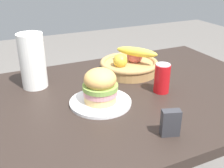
{
  "coord_description": "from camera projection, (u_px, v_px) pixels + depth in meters",
  "views": [
    {
      "loc": [
        -0.46,
        -0.91,
        1.27
      ],
      "look_at": [
        -0.04,
        -0.01,
        0.81
      ],
      "focal_mm": 43.41,
      "sensor_mm": 36.0,
      "label": 1
    }
  ],
  "objects": [
    {
      "name": "dining_table",
      "position": [
        120.0,
        115.0,
        1.19
      ],
      "size": [
        1.4,
        0.9,
        0.75
      ],
      "color": "#2D231E",
      "rests_on": "ground_plane"
    },
    {
      "name": "paper_towel_roll",
      "position": [
        33.0,
        61.0,
        1.16
      ],
      "size": [
        0.11,
        0.11,
        0.24
      ],
      "primitive_type": "cylinder",
      "color": "white",
      "rests_on": "dining_table"
    },
    {
      "name": "plate",
      "position": [
        101.0,
        102.0,
        1.07
      ],
      "size": [
        0.24,
        0.24,
        0.01
      ],
      "primitive_type": "cylinder",
      "color": "white",
      "rests_on": "dining_table"
    },
    {
      "name": "sandwich",
      "position": [
        100.0,
        86.0,
        1.04
      ],
      "size": [
        0.14,
        0.14,
        0.13
      ],
      "color": "#E5BC75",
      "rests_on": "plate"
    },
    {
      "name": "napkin_holder",
      "position": [
        170.0,
        123.0,
        0.86
      ],
      "size": [
        0.07,
        0.05,
        0.09
      ],
      "primitive_type": "cube",
      "rotation": [
        0.0,
        0.0,
        -0.32
      ],
      "color": "#333338",
      "rests_on": "dining_table"
    },
    {
      "name": "fruit_basket",
      "position": [
        129.0,
        64.0,
        1.35
      ],
      "size": [
        0.29,
        0.29,
        0.14
      ],
      "color": "tan",
      "rests_on": "dining_table"
    },
    {
      "name": "soda_can",
      "position": [
        162.0,
        78.0,
        1.14
      ],
      "size": [
        0.07,
        0.07,
        0.13
      ],
      "color": "red",
      "rests_on": "dining_table"
    }
  ]
}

